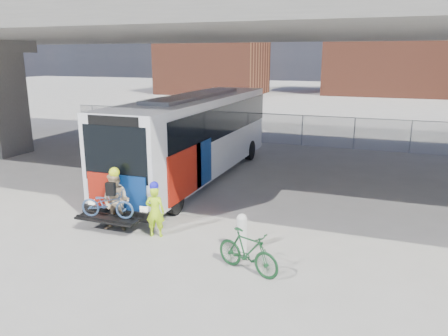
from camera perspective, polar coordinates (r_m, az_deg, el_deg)
The scene contains 9 objects.
ground at distance 15.78m, azimuth -1.75°, elevation -4.97°, with size 160.00×160.00×0.00m, color #9E9991.
bus at distance 18.92m, azimuth -3.69°, elevation 4.89°, with size 2.67×12.98×3.69m.
overpass at distance 18.68m, azimuth 2.98°, elevation 18.43°, with size 40.00×16.00×7.95m.
chainlink_fence at distance 26.65m, azimuth 8.09°, elevation 6.08°, with size 30.00×0.06×30.00m.
brick_buildings at distance 62.14m, azimuth 16.97°, elevation 14.04°, with size 54.00×22.00×12.00m.
bollard at distance 12.06m, azimuth 2.33°, elevation -8.27°, with size 0.29×0.29×1.10m.
cyclist_hivis at distance 13.11m, azimuth -8.99°, elevation -5.46°, with size 0.64×0.50×1.71m.
cyclist_tan at distance 13.75m, azimuth -13.92°, elevation -4.21°, with size 0.99×0.83×2.01m.
bike_parked at distance 11.00m, azimuth 3.11°, elevation -10.84°, with size 0.52×1.83×1.10m, color #154321.
Camera 1 is at (5.67, -13.76, 5.25)m, focal length 35.00 mm.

